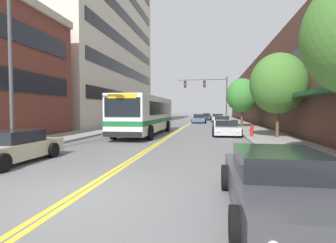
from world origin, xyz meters
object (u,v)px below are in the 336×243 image
object	(u,v)px
car_charcoal_parked_left_mid	(149,121)
street_tree_right_far	(242,95)
car_champagne_parked_left_near	(10,148)
traffic_signal_mast	(210,90)
street_tree_right_mid	(278,84)
street_lamp_left_near	(18,46)
car_dark_grey_parked_right_foreground	(280,184)
car_red_moving_second	(207,116)
car_slate_blue_moving_lead	(199,119)
car_white_parked_right_end	(222,121)
car_navy_moving_third	(206,117)
city_bus	(146,113)
car_beige_parked_right_mid	(218,118)
car_silver_parked_right_far	(226,128)
fire_hydrant	(252,131)

from	to	relation	value
car_charcoal_parked_left_mid	street_tree_right_far	bearing A→B (deg)	-7.87
car_champagne_parked_left_near	traffic_signal_mast	distance (m)	28.81
street_tree_right_mid	street_lamp_left_near	bearing A→B (deg)	-145.28
car_dark_grey_parked_right_foreground	car_red_moving_second	distance (m)	54.68
car_red_moving_second	car_charcoal_parked_left_mid	bearing A→B (deg)	-103.20
car_slate_blue_moving_lead	car_red_moving_second	size ratio (longest dim) A/B	1.07
car_charcoal_parked_left_mid	street_tree_right_far	xyz separation A→B (m)	(10.94, -1.51, 3.05)
car_white_parked_right_end	car_red_moving_second	size ratio (longest dim) A/B	1.06
car_white_parked_right_end	car_navy_moving_third	size ratio (longest dim) A/B	1.06
car_navy_moving_third	street_tree_right_mid	distance (m)	34.29
car_red_moving_second	street_lamp_left_near	xyz separation A→B (m)	(-7.13, -49.93, 4.08)
car_champagne_parked_left_near	car_slate_blue_moving_lead	distance (m)	32.84
city_bus	street_tree_right_far	world-z (taller)	street_tree_right_far
car_beige_parked_right_mid	car_red_moving_second	world-z (taller)	car_beige_parked_right_mid
car_red_moving_second	car_silver_parked_right_far	bearing A→B (deg)	-86.88
car_champagne_parked_left_near	car_slate_blue_moving_lead	size ratio (longest dim) A/B	0.93
fire_hydrant	car_charcoal_parked_left_mid	bearing A→B (deg)	129.31
car_dark_grey_parked_right_foreground	street_tree_right_far	bearing A→B (deg)	85.19
fire_hydrant	car_silver_parked_right_far	bearing A→B (deg)	129.54
car_white_parked_right_end	car_champagne_parked_left_near	bearing A→B (deg)	-110.45
car_champagne_parked_left_near	car_slate_blue_moving_lead	xyz separation A→B (m)	(5.71, 32.34, 0.05)
car_white_parked_right_end	car_red_moving_second	world-z (taller)	same
car_beige_parked_right_mid	car_white_parked_right_end	distance (m)	13.73
car_red_moving_second	car_dark_grey_parked_right_foreground	bearing A→B (deg)	-87.66
street_tree_right_mid	street_tree_right_far	bearing A→B (deg)	95.07
car_dark_grey_parked_right_foreground	car_silver_parked_right_far	size ratio (longest dim) A/B	1.11
traffic_signal_mast	car_red_moving_second	bearing A→B (deg)	91.76
car_red_moving_second	traffic_signal_mast	distance (m)	23.96
car_silver_parked_right_far	car_slate_blue_moving_lead	bearing A→B (deg)	98.48
city_bus	fire_hydrant	distance (m)	8.41
traffic_signal_mast	city_bus	bearing A→B (deg)	-108.31
traffic_signal_mast	car_slate_blue_moving_lead	bearing A→B (deg)	108.47
car_champagne_parked_left_near	street_tree_right_mid	xyz separation A→B (m)	(11.93, 9.90, 3.20)
car_white_parked_right_end	street_tree_right_far	xyz separation A→B (m)	(2.09, -2.19, 3.02)
fire_hydrant	car_beige_parked_right_mid	bearing A→B (deg)	93.52
street_lamp_left_near	car_slate_blue_moving_lead	bearing A→B (deg)	78.61
car_silver_parked_right_far	street_tree_right_far	size ratio (longest dim) A/B	0.79
car_navy_moving_third	traffic_signal_mast	world-z (taller)	traffic_signal_mast
car_beige_parked_right_mid	street_lamp_left_near	xyz separation A→B (m)	(-9.23, -36.15, 4.07)
car_dark_grey_parked_right_foreground	street_tree_right_mid	world-z (taller)	street_tree_right_mid
street_tree_right_mid	car_white_parked_right_end	bearing A→B (deg)	102.75
car_white_parked_right_end	fire_hydrant	xyz separation A→B (m)	(1.52, -13.34, -0.04)
car_beige_parked_right_mid	car_navy_moving_third	distance (m)	6.58
street_lamp_left_near	street_tree_right_mid	xyz separation A→B (m)	(12.49, 8.66, -0.91)
car_champagne_parked_left_near	street_lamp_left_near	xyz separation A→B (m)	(-0.56, 1.24, 4.12)
car_slate_blue_moving_lead	car_red_moving_second	bearing A→B (deg)	87.36
car_champagne_parked_left_near	car_red_moving_second	bearing A→B (deg)	82.68
car_red_moving_second	street_tree_right_mid	size ratio (longest dim) A/B	0.81
car_red_moving_second	street_tree_right_mid	bearing A→B (deg)	-82.60
city_bus	street_tree_right_mid	world-z (taller)	street_tree_right_mid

